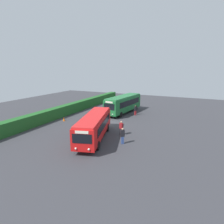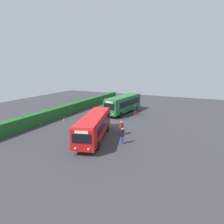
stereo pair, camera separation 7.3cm
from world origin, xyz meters
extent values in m
plane|color=#38383D|center=(0.00, 0.00, 0.00)|extent=(64.00, 64.00, 0.00)
cube|color=red|center=(-6.79, -1.34, 1.66)|extent=(10.15, 5.17, 2.22)
cube|color=red|center=(-6.79, -1.34, 2.87)|extent=(9.81, 4.90, 0.20)
cube|color=black|center=(-6.15, -2.41, 1.93)|extent=(7.39, 2.29, 0.89)
cube|color=black|center=(-6.86, -0.09, 1.93)|extent=(7.39, 2.29, 0.89)
cube|color=black|center=(-11.53, -2.78, 1.93)|extent=(0.61, 1.89, 0.93)
cube|color=silver|center=(-11.53, -2.78, 2.59)|extent=(0.42, 1.27, 0.28)
cylinder|color=black|center=(-9.40, -3.28, 0.50)|extent=(1.04, 0.56, 1.00)
cylinder|color=black|center=(-10.04, -1.18, 0.50)|extent=(1.04, 0.56, 1.00)
cylinder|color=black|center=(-3.54, -1.49, 0.50)|extent=(1.04, 0.56, 1.00)
cylinder|color=black|center=(-4.18, 0.61, 0.50)|extent=(1.04, 0.56, 1.00)
sphere|color=silver|center=(-11.35, -3.41, 0.90)|extent=(0.22, 0.22, 0.22)
sphere|color=silver|center=(-11.74, -2.16, 0.90)|extent=(0.22, 0.22, 0.22)
cube|color=#19602D|center=(7.08, 0.44, 1.81)|extent=(10.25, 3.67, 2.53)
cube|color=#27723C|center=(7.08, 0.44, 3.18)|extent=(9.93, 3.43, 0.20)
cube|color=black|center=(7.23, -0.87, 2.12)|extent=(7.78, 0.93, 1.01)
cube|color=black|center=(7.52, 1.69, 2.12)|extent=(7.78, 0.93, 1.01)
cube|color=black|center=(2.08, 1.02, 2.12)|extent=(0.28, 2.08, 1.06)
cube|color=silver|center=(2.08, 1.02, 2.90)|extent=(0.20, 1.39, 0.28)
cylinder|color=black|center=(3.86, -0.37, 0.50)|extent=(1.03, 0.39, 1.00)
cylinder|color=black|center=(4.12, 1.96, 0.50)|extent=(1.03, 0.39, 1.00)
cylinder|color=black|center=(10.04, -1.07, 0.50)|extent=(1.03, 0.39, 1.00)
cylinder|color=black|center=(10.30, 1.26, 0.50)|extent=(1.03, 0.39, 1.00)
sphere|color=silver|center=(1.99, 0.32, 0.90)|extent=(0.22, 0.22, 0.22)
sphere|color=silver|center=(2.15, 1.71, 0.90)|extent=(0.22, 0.22, 0.22)
cube|color=#334C8C|center=(-6.74, -5.03, 0.44)|extent=(0.37, 0.38, 0.89)
cube|color=black|center=(-6.74, -5.03, 1.28)|extent=(0.48, 0.52, 0.78)
sphere|color=tan|center=(-6.74, -5.03, 1.79)|extent=(0.24, 0.24, 0.24)
cube|color=black|center=(-4.15, -3.79, 0.43)|extent=(0.35, 0.38, 0.87)
cube|color=maroon|center=(-4.15, -3.79, 1.24)|extent=(0.44, 0.55, 0.76)
sphere|color=tan|center=(-4.15, -3.79, 1.74)|extent=(0.24, 0.24, 0.24)
cube|color=maroon|center=(6.56, -2.15, 0.42)|extent=(0.37, 0.37, 0.84)
cube|color=black|center=(6.56, -2.15, 1.21)|extent=(0.51, 0.48, 0.74)
sphere|color=brown|center=(6.56, -2.15, 1.69)|extent=(0.23, 0.23, 0.23)
cube|color=#205A23|center=(0.00, 9.50, 0.91)|extent=(44.00, 1.41, 1.82)
cone|color=orange|center=(-2.16, 7.15, 0.30)|extent=(0.36, 0.36, 0.60)
camera|label=1|loc=(-25.52, -12.57, 8.62)|focal=30.16mm
camera|label=2|loc=(-25.49, -12.64, 8.62)|focal=30.16mm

